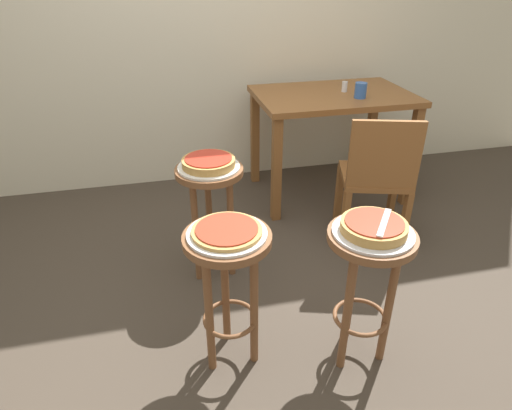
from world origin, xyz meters
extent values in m
plane|color=#42382D|center=(0.00, 0.00, 0.00)|extent=(6.00, 6.00, 0.00)
cylinder|color=brown|center=(0.36, -0.46, 0.64)|extent=(0.36, 0.36, 0.03)
cylinder|color=brown|center=(0.36, -0.35, 0.31)|extent=(0.04, 0.04, 0.62)
cylinder|color=brown|center=(0.26, -0.52, 0.31)|extent=(0.04, 0.04, 0.62)
cylinder|color=brown|center=(0.46, -0.52, 0.31)|extent=(0.04, 0.04, 0.62)
torus|color=brown|center=(0.36, -0.46, 0.22)|extent=(0.24, 0.24, 0.02)
cylinder|color=silver|center=(0.36, -0.46, 0.66)|extent=(0.32, 0.32, 0.01)
cylinder|color=tan|center=(0.36, -0.46, 0.69)|extent=(0.26, 0.26, 0.04)
cylinder|color=#B23823|center=(0.36, -0.46, 0.71)|extent=(0.23, 0.23, 0.01)
cylinder|color=brown|center=(-0.21, -0.34, 0.64)|extent=(0.36, 0.36, 0.03)
cylinder|color=brown|center=(-0.21, -0.23, 0.31)|extent=(0.04, 0.04, 0.62)
cylinder|color=brown|center=(-0.30, -0.40, 0.31)|extent=(0.04, 0.04, 0.62)
cylinder|color=brown|center=(-0.11, -0.40, 0.31)|extent=(0.04, 0.04, 0.62)
torus|color=brown|center=(-0.21, -0.34, 0.22)|extent=(0.24, 0.24, 0.02)
cylinder|color=silver|center=(-0.21, -0.34, 0.66)|extent=(0.32, 0.32, 0.01)
cylinder|color=tan|center=(-0.21, -0.34, 0.68)|extent=(0.28, 0.28, 0.01)
cylinder|color=#B23823|center=(-0.21, -0.34, 0.69)|extent=(0.25, 0.25, 0.01)
cylinder|color=brown|center=(-0.19, 0.31, 0.64)|extent=(0.36, 0.36, 0.03)
cylinder|color=brown|center=(-0.19, 0.42, 0.31)|extent=(0.04, 0.04, 0.62)
cylinder|color=brown|center=(-0.28, 0.25, 0.31)|extent=(0.04, 0.04, 0.62)
cylinder|color=brown|center=(-0.09, 0.25, 0.31)|extent=(0.04, 0.04, 0.62)
torus|color=brown|center=(-0.19, 0.31, 0.22)|extent=(0.24, 0.24, 0.02)
cylinder|color=white|center=(-0.19, 0.31, 0.66)|extent=(0.33, 0.33, 0.01)
cylinder|color=tan|center=(-0.19, 0.31, 0.69)|extent=(0.28, 0.28, 0.04)
cylinder|color=red|center=(-0.19, 0.31, 0.71)|extent=(0.24, 0.24, 0.01)
cube|color=brown|center=(0.82, 1.12, 0.76)|extent=(1.10, 0.73, 0.04)
cube|color=brown|center=(0.32, 0.80, 0.37)|extent=(0.06, 0.06, 0.74)
cube|color=brown|center=(1.32, 0.80, 0.37)|extent=(0.06, 0.06, 0.74)
cube|color=brown|center=(0.32, 1.43, 0.37)|extent=(0.06, 0.06, 0.74)
cube|color=brown|center=(1.32, 1.43, 0.37)|extent=(0.06, 0.06, 0.74)
cylinder|color=#3360B2|center=(0.95, 0.96, 0.83)|extent=(0.08, 0.08, 0.10)
cylinder|color=white|center=(0.91, 1.13, 0.81)|extent=(0.04, 0.04, 0.07)
cube|color=brown|center=(0.85, 0.45, 0.43)|extent=(0.50, 0.50, 0.04)
cube|color=brown|center=(0.80, 0.28, 0.65)|extent=(0.39, 0.14, 0.40)
cube|color=brown|center=(1.08, 0.57, 0.21)|extent=(0.04, 0.04, 0.42)
cube|color=brown|center=(0.73, 0.67, 0.21)|extent=(0.04, 0.04, 0.42)
cube|color=brown|center=(0.97, 0.22, 0.21)|extent=(0.04, 0.04, 0.42)
cube|color=brown|center=(0.63, 0.33, 0.21)|extent=(0.04, 0.04, 0.42)
cube|color=silver|center=(0.39, -0.48, 0.72)|extent=(0.15, 0.19, 0.01)
camera|label=1|loc=(-0.43, -1.80, 1.62)|focal=31.14mm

